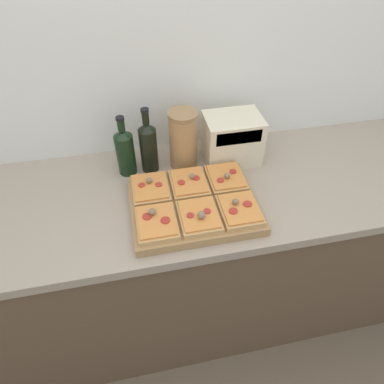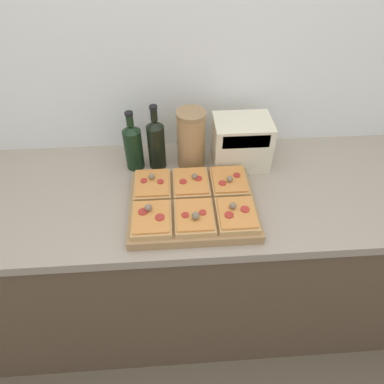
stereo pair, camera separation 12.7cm
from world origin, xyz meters
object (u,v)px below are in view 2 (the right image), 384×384
Objects in this scene: wine_bottle at (156,143)px; toaster_oven at (241,142)px; cutting_board at (193,205)px; olive_oil_bottle at (133,146)px; grain_jar_tall at (191,139)px.

wine_bottle is 0.35m from toaster_oven.
olive_oil_bottle is (-0.23, 0.27, 0.09)m from cutting_board.
toaster_oven is at bearing 50.41° from cutting_board.
toaster_oven is at bearing -0.11° from olive_oil_bottle.
olive_oil_bottle is 0.24m from grain_jar_tall.
wine_bottle is (0.09, 0.00, 0.01)m from olive_oil_bottle.
cutting_board is at bearing -50.08° from olive_oil_bottle.
wine_bottle is 0.14m from grain_jar_tall.
cutting_board is at bearing -64.14° from wine_bottle.
olive_oil_bottle is 0.45m from toaster_oven.
wine_bottle reaches higher than toaster_oven.
grain_jar_tall is (0.24, -0.00, 0.02)m from olive_oil_bottle.
cutting_board is at bearing -92.65° from grain_jar_tall.
olive_oil_bottle is at bearing 129.92° from cutting_board.
olive_oil_bottle reaches higher than grain_jar_tall.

